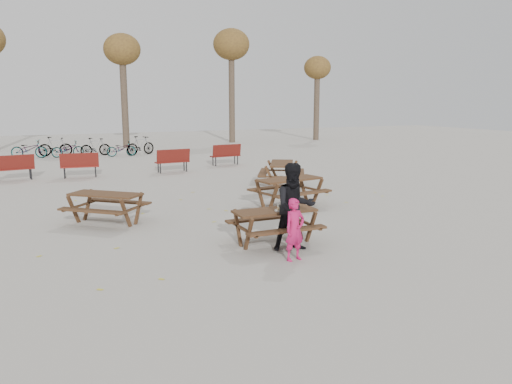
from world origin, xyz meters
name	(u,v)px	position (x,y,z in m)	size (l,w,h in m)	color
ground	(274,244)	(0.00, 0.00, 0.00)	(80.00, 80.00, 0.00)	gray
main_picnic_table	(275,218)	(0.00, 0.00, 0.59)	(1.80, 1.45, 0.78)	#351E13
food_tray	(279,211)	(0.02, -0.19, 0.79)	(0.18, 0.11, 0.04)	white
bread_roll	(279,209)	(0.02, -0.19, 0.83)	(0.14, 0.06, 0.05)	tan
soda_bottle	(279,208)	(0.02, -0.15, 0.85)	(0.07, 0.07, 0.17)	silver
child	(295,230)	(-0.14, -1.18, 0.63)	(0.46, 0.30, 1.25)	#B91753
adult	(295,207)	(0.18, -0.58, 0.93)	(0.90, 0.70, 1.86)	black
picnic_table_east	(289,192)	(2.14, 3.37, 0.43)	(1.98, 1.59, 0.85)	#351E13
picnic_table_north	(106,208)	(-3.13, 3.46, 0.39)	(1.83, 1.47, 0.79)	#351E13
picnic_table_far	(282,174)	(3.55, 6.62, 0.44)	(2.04, 1.64, 0.88)	#351E13
park_bench_row	(129,161)	(-0.97, 12.28, 0.52)	(10.91, 1.93, 1.03)	maroon
bicycle_row	(82,148)	(-2.21, 20.05, 0.50)	(7.84, 2.27, 1.09)	black
tree_row	(119,53)	(0.90, 25.15, 6.19)	(32.17, 3.52, 8.26)	#382B21
fallen_leaves	(250,218)	(0.50, 2.50, 0.00)	(11.00, 11.00, 0.01)	gold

